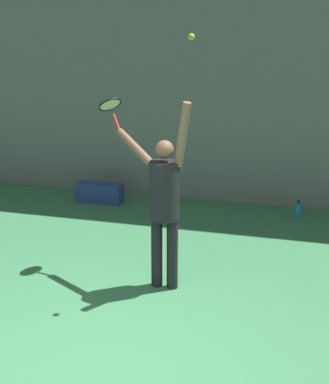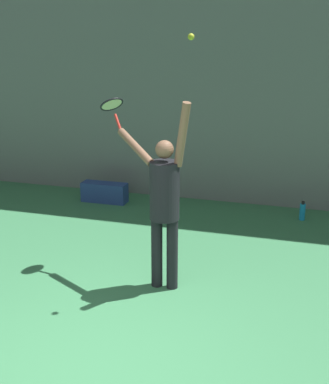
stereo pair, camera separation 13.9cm
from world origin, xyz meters
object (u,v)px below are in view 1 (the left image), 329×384
(tennis_racket, at_px, (111,106))
(equipment_bag, at_px, (100,193))
(water_bottle, at_px, (298,210))
(tennis_ball, at_px, (191,37))
(tennis_player, at_px, (164,198))

(tennis_racket, xyz_separation_m, equipment_bag, (-1.09, 2.18, -1.82))
(tennis_racket, distance_m, water_bottle, 3.65)
(tennis_racket, height_order, tennis_ball, tennis_ball)
(tennis_player, distance_m, equipment_bag, 3.44)
(water_bottle, bearing_deg, tennis_racket, -134.96)
(tennis_player, bearing_deg, tennis_ball, -16.16)
(tennis_player, xyz_separation_m, tennis_ball, (0.31, -0.09, 1.73))
(tennis_player, bearing_deg, tennis_racket, 146.10)
(tennis_player, relative_size, tennis_ball, 32.91)
(tennis_player, xyz_separation_m, water_bottle, (1.42, 2.77, -0.94))
(tennis_racket, height_order, water_bottle, tennis_racket)
(tennis_ball, bearing_deg, water_bottle, 68.79)
(tennis_player, bearing_deg, water_bottle, 62.93)
(tennis_racket, relative_size, equipment_bag, 0.50)
(tennis_ball, xyz_separation_m, equipment_bag, (-2.21, 2.81, -2.63))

